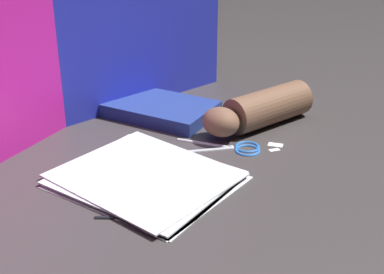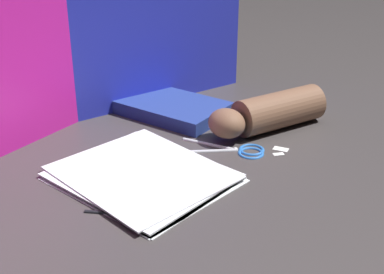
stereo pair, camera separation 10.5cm
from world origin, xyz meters
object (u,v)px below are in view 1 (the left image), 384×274
scissors (233,147)px  hand_forearm (258,110)px  book_closed (161,109)px  paper_stack (146,178)px

scissors → hand_forearm: size_ratio=0.61×
book_closed → scissors: bearing=-100.8°
book_closed → hand_forearm: (0.09, -0.22, 0.03)m
hand_forearm → paper_stack: bearing=174.5°
paper_stack → scissors: 0.22m
scissors → hand_forearm: hand_forearm is taller
book_closed → scissors: 0.25m
paper_stack → scissors: bearing=-14.0°
paper_stack → book_closed: bearing=35.6°
scissors → hand_forearm: bearing=8.8°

